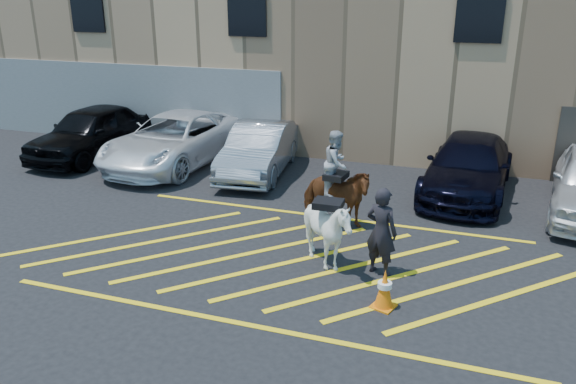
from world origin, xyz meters
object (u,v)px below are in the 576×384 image
(car_black_suv, at_px, (92,132))
(car_blue_suv, at_px, (468,166))
(car_silver_sedan, at_px, (259,149))
(traffic_cone, at_px, (384,289))
(saddled_white, at_px, (328,231))
(car_white_pickup, at_px, (175,140))
(handler, at_px, (381,232))
(mounted_bay, at_px, (336,189))

(car_black_suv, relative_size, car_blue_suv, 0.96)
(car_silver_sedan, bearing_deg, traffic_cone, -59.56)
(saddled_white, bearing_deg, car_white_pickup, 140.27)
(handler, height_order, saddled_white, handler)
(mounted_bay, height_order, saddled_white, mounted_bay)
(car_black_suv, height_order, mounted_bay, mounted_bay)
(car_silver_sedan, bearing_deg, mounted_bay, -52.17)
(traffic_cone, bearing_deg, mounted_bay, 117.84)
(car_white_pickup, bearing_deg, handler, -30.79)
(car_blue_suv, distance_m, mounted_bay, 4.48)
(car_black_suv, distance_m, traffic_cone, 12.56)
(car_black_suv, xyz_separation_m, car_blue_suv, (11.95, 0.26, -0.10))
(car_white_pickup, relative_size, saddled_white, 3.78)
(car_black_suv, relative_size, car_silver_sedan, 1.09)
(saddled_white, relative_size, traffic_cone, 2.07)
(mounted_bay, bearing_deg, car_silver_sedan, 134.40)
(car_black_suv, distance_m, car_white_pickup, 3.07)
(car_white_pickup, distance_m, saddled_white, 8.30)
(car_white_pickup, xyz_separation_m, car_silver_sedan, (2.87, -0.05, -0.05))
(car_silver_sedan, xyz_separation_m, car_blue_suv, (6.01, 0.22, -0.00))
(handler, distance_m, traffic_cone, 1.37)
(car_blue_suv, relative_size, mounted_bay, 2.22)
(handler, height_order, mounted_bay, mounted_bay)
(car_white_pickup, xyz_separation_m, car_blue_suv, (8.89, 0.17, -0.05))
(mounted_bay, bearing_deg, car_blue_suv, 50.30)
(car_black_suv, bearing_deg, car_silver_sedan, 3.08)
(car_blue_suv, height_order, traffic_cone, car_blue_suv)
(car_blue_suv, relative_size, saddled_white, 3.40)
(car_blue_suv, xyz_separation_m, handler, (-1.45, -5.43, 0.15))
(car_silver_sedan, relative_size, car_blue_suv, 0.88)
(car_silver_sedan, bearing_deg, car_black_suv, 173.89)
(car_black_suv, distance_m, car_blue_suv, 11.95)
(handler, relative_size, traffic_cone, 2.45)
(mounted_bay, relative_size, traffic_cone, 3.17)
(mounted_bay, distance_m, traffic_cone, 3.69)
(car_black_suv, height_order, car_white_pickup, car_black_suv)
(car_black_suv, height_order, traffic_cone, car_black_suv)
(car_blue_suv, relative_size, traffic_cone, 7.04)
(car_white_pickup, bearing_deg, traffic_cone, -35.53)
(car_black_suv, height_order, handler, handler)
(car_white_pickup, height_order, car_silver_sedan, car_white_pickup)
(car_silver_sedan, height_order, traffic_cone, car_silver_sedan)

